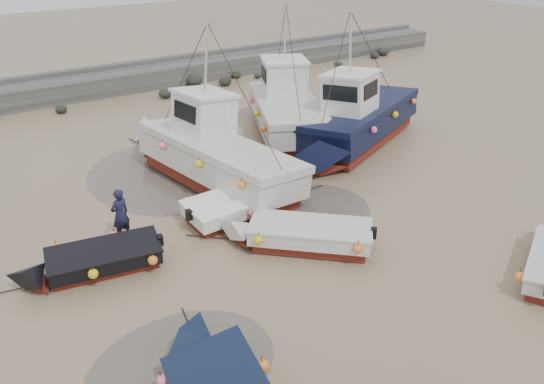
{
  "coord_description": "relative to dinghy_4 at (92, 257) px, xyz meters",
  "views": [
    {
      "loc": [
        -6.79,
        -10.73,
        9.57
      ],
      "look_at": [
        2.04,
        2.63,
        1.4
      ],
      "focal_mm": 35.0,
      "sensor_mm": 36.0,
      "label": 1
    }
  ],
  "objects": [
    {
      "name": "dinghy_5",
      "position": [
        5.76,
        0.64,
        -0.01
      ],
      "size": [
        6.12,
        2.31,
        1.43
      ],
      "rotation": [
        0.0,
        0.0,
        -1.52
      ],
      "color": "maroon",
      "rests_on": "ground"
    },
    {
      "name": "cabin_boat_1",
      "position": [
        5.87,
        3.83,
        0.75
      ],
      "size": [
        4.14,
        11.05,
        6.22
      ],
      "rotation": [
        0.0,
        0.0,
        0.17
      ],
      "color": "maroon",
      "rests_on": "ground"
    },
    {
      "name": "cabin_boat_2",
      "position": [
        13.44,
        3.36,
        0.75
      ],
      "size": [
        10.71,
        6.13,
        6.22
      ],
      "rotation": [
        0.0,
        0.0,
        1.97
      ],
      "color": "maroon",
      "rests_on": "ground"
    },
    {
      "name": "dinghy_6",
      "position": [
        6.09,
        -2.24,
        -0.01
      ],
      "size": [
        5.18,
        4.87,
        1.43
      ],
      "rotation": [
        0.0,
        0.0,
        0.83
      ],
      "color": "maroon",
      "rests_on": "ground"
    },
    {
      "name": "person",
      "position": [
        1.42,
        1.42,
        -0.56
      ],
      "size": [
        0.78,
        0.63,
        1.85
      ],
      "primitive_type": "imported",
      "rotation": [
        0.0,
        0.0,
        3.46
      ],
      "color": "#171833",
      "rests_on": "ground"
    },
    {
      "name": "puddle_b",
      "position": [
        8.62,
        -0.49,
        -0.55
      ],
      "size": [
        3.18,
        3.18,
        0.01
      ],
      "primitive_type": "cylinder",
      "color": "#595046",
      "rests_on": "ground"
    },
    {
      "name": "cabin_boat_3",
      "position": [
        11.79,
        6.87,
        0.79
      ],
      "size": [
        5.93,
        9.73,
        6.22
      ],
      "rotation": [
        0.0,
        0.0,
        -0.42
      ],
      "color": "maroon",
      "rests_on": "ground"
    },
    {
      "name": "ground",
      "position": [
        3.98,
        -3.38,
        -0.56
      ],
      "size": [
        120.0,
        120.0,
        0.0
      ],
      "primitive_type": "plane",
      "color": "#90755B",
      "rests_on": "ground"
    },
    {
      "name": "seawall",
      "position": [
        4.03,
        18.61,
        0.07
      ],
      "size": [
        60.0,
        4.92,
        1.5
      ],
      "color": "#605F5B",
      "rests_on": "ground"
    },
    {
      "name": "puddle_a",
      "position": [
        0.62,
        -4.97,
        -0.55
      ],
      "size": [
        4.73,
        4.73,
        0.01
      ],
      "primitive_type": "cylinder",
      "color": "#595046",
      "rests_on": "ground"
    },
    {
      "name": "dinghy_4",
      "position": [
        0.0,
        0.0,
        0.0
      ],
      "size": [
        5.56,
        2.24,
        1.43
      ],
      "rotation": [
        0.0,
        0.0,
        1.4
      ],
      "color": "maroon",
      "rests_on": "ground"
    },
    {
      "name": "puddle_d",
      "position": [
        4.62,
        5.39,
        -0.55
      ],
      "size": [
        6.32,
        6.32,
        0.01
      ],
      "primitive_type": "cylinder",
      "color": "#595046",
      "rests_on": "ground"
    }
  ]
}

